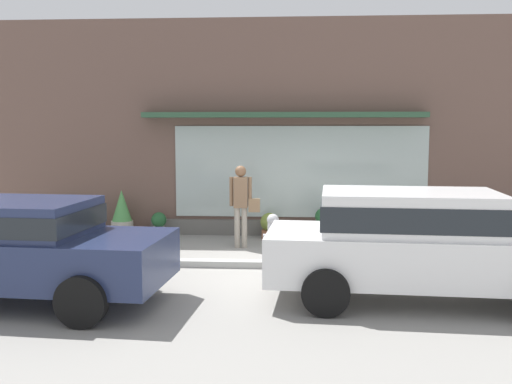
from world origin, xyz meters
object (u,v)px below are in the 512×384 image
(pedestrian_with_handbag, at_px, (242,200))
(parked_car_navy, at_px, (16,244))
(potted_plant_trailing_edge, at_px, (159,223))
(potted_plant_window_right, at_px, (69,221))
(potted_plant_doorstep, at_px, (323,222))
(potted_plant_window_left, at_px, (122,214))
(potted_plant_by_entrance, at_px, (424,223))
(parked_car_white, at_px, (418,239))
(potted_plant_window_center, at_px, (270,225))
(fire_hydrant, at_px, (273,235))

(pedestrian_with_handbag, bearing_deg, parked_car_navy, -127.43)
(potted_plant_trailing_edge, xyz_separation_m, potted_plant_window_right, (-2.10, -0.07, 0.04))
(potted_plant_doorstep, height_order, potted_plant_window_left, potted_plant_window_left)
(pedestrian_with_handbag, distance_m, potted_plant_by_entrance, 4.27)
(potted_plant_window_left, bearing_deg, potted_plant_trailing_edge, -2.62)
(pedestrian_with_handbag, xyz_separation_m, potted_plant_window_right, (-4.13, 1.05, -0.65))
(parked_car_white, bearing_deg, potted_plant_window_right, 150.06)
(potted_plant_doorstep, height_order, potted_plant_window_right, potted_plant_window_right)
(potted_plant_by_entrance, bearing_deg, potted_plant_window_left, -179.47)
(pedestrian_with_handbag, relative_size, potted_plant_window_left, 1.61)
(parked_car_white, relative_size, potted_plant_trailing_edge, 8.10)
(potted_plant_window_center, bearing_deg, potted_plant_window_right, 179.43)
(pedestrian_with_handbag, height_order, potted_plant_doorstep, pedestrian_with_handbag)
(potted_plant_window_center, xyz_separation_m, potted_plant_doorstep, (1.21, 0.04, 0.09))
(potted_plant_window_center, xyz_separation_m, potted_plant_by_entrance, (3.50, 0.22, 0.05))
(parked_car_navy, relative_size, parked_car_white, 0.93)
(fire_hydrant, relative_size, potted_plant_window_right, 1.13)
(parked_car_navy, height_order, potted_plant_window_center, parked_car_navy)
(fire_hydrant, xyz_separation_m, potted_plant_trailing_edge, (-2.70, 1.79, -0.10))
(potted_plant_trailing_edge, bearing_deg, potted_plant_doorstep, -1.21)
(potted_plant_window_center, relative_size, potted_plant_trailing_edge, 1.05)
(pedestrian_with_handbag, bearing_deg, potted_plant_doorstep, 28.61)
(parked_car_white, xyz_separation_m, potted_plant_trailing_edge, (-4.91, 4.73, -0.60))
(pedestrian_with_handbag, relative_size, potted_plant_window_center, 2.90)
(potted_plant_window_left, bearing_deg, pedestrian_with_handbag, -21.74)
(potted_plant_doorstep, distance_m, potted_plant_window_right, 5.88)
(potted_plant_trailing_edge, height_order, potted_plant_by_entrance, potted_plant_by_entrance)
(potted_plant_window_right, distance_m, potted_plant_by_entrance, 8.17)
(fire_hydrant, distance_m, potted_plant_window_center, 1.68)
(potted_plant_trailing_edge, distance_m, potted_plant_doorstep, 3.79)
(pedestrian_with_handbag, bearing_deg, parked_car_white, -53.42)
(potted_plant_doorstep, distance_m, potted_plant_by_entrance, 2.29)
(parked_car_navy, bearing_deg, potted_plant_window_center, 60.09)
(potted_plant_window_right, bearing_deg, potted_plant_window_center, -0.57)
(potted_plant_window_center, distance_m, potted_plant_by_entrance, 3.50)
(potted_plant_doorstep, bearing_deg, potted_plant_by_entrance, 4.64)
(parked_car_navy, bearing_deg, pedestrian_with_handbag, 58.79)
(parked_car_navy, bearing_deg, potted_plant_doorstep, 51.88)
(fire_hydrant, relative_size, potted_plant_trailing_edge, 1.45)
(parked_car_white, xyz_separation_m, potted_plant_window_center, (-2.34, 4.61, -0.60))
(potted_plant_window_right, xyz_separation_m, potted_plant_window_left, (1.22, 0.11, 0.15))
(parked_car_navy, bearing_deg, parked_car_white, 8.61)
(parked_car_navy, xyz_separation_m, potted_plant_doorstep, (4.64, 5.09, -0.46))
(fire_hydrant, height_order, potted_plant_window_center, fire_hydrant)
(fire_hydrant, relative_size, parked_car_white, 0.18)
(potted_plant_window_center, xyz_separation_m, potted_plant_window_left, (-3.45, 0.16, 0.20))
(pedestrian_with_handbag, distance_m, parked_car_white, 4.62)
(potted_plant_trailing_edge, height_order, potted_plant_doorstep, potted_plant_doorstep)
(fire_hydrant, xyz_separation_m, potted_plant_window_right, (-4.80, 1.72, -0.05))
(potted_plant_by_entrance, bearing_deg, parked_car_navy, -142.70)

